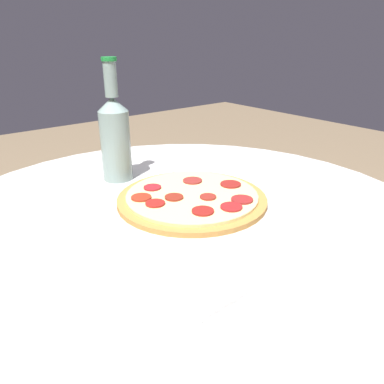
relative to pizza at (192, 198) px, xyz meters
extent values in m
cylinder|color=silver|center=(-0.03, 0.05, -0.38)|extent=(0.10, 0.10, 0.68)
cylinder|color=silver|center=(-0.03, 0.05, -0.02)|extent=(0.96, 0.96, 0.02)
cylinder|color=#B77F3D|center=(0.00, 0.00, 0.00)|extent=(0.30, 0.30, 0.01)
cylinder|color=beige|center=(0.00, 0.00, 0.01)|extent=(0.26, 0.26, 0.01)
cylinder|color=maroon|center=(0.05, 0.09, 0.01)|extent=(0.04, 0.04, 0.00)
cylinder|color=maroon|center=(-0.03, -0.01, 0.01)|extent=(0.03, 0.03, 0.00)
cylinder|color=maroon|center=(-0.10, -0.01, 0.01)|extent=(0.04, 0.04, 0.00)
cylinder|color=maroon|center=(0.08, 0.04, 0.01)|extent=(0.04, 0.04, 0.00)
cylinder|color=maroon|center=(0.05, -0.04, 0.01)|extent=(0.04, 0.04, 0.00)
cylinder|color=maroon|center=(-0.01, -0.09, 0.01)|extent=(0.04, 0.04, 0.00)
cylinder|color=maroon|center=(0.01, 0.08, 0.01)|extent=(0.04, 0.04, 0.00)
cylinder|color=maroon|center=(0.01, 0.04, 0.01)|extent=(0.04, 0.04, 0.00)
cylinder|color=maroon|center=(-0.07, 0.04, 0.01)|extent=(0.04, 0.04, 0.00)
cylinder|color=maroon|center=(-0.08, -0.05, 0.01)|extent=(0.04, 0.04, 0.00)
cylinder|color=gray|center=(0.21, 0.05, 0.07)|extent=(0.07, 0.07, 0.16)
cone|color=gray|center=(0.21, 0.05, 0.16)|extent=(0.07, 0.07, 0.03)
cylinder|color=gray|center=(0.21, 0.05, 0.21)|extent=(0.03, 0.03, 0.07)
cylinder|color=#1E8438|center=(0.21, 0.05, 0.25)|extent=(0.03, 0.03, 0.01)
cube|color=white|center=(-0.21, 0.17, 0.00)|extent=(0.13, 0.08, 0.01)
camera|label=1|loc=(-0.53, 0.43, 0.30)|focal=35.00mm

